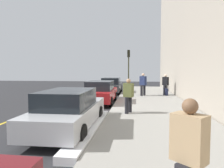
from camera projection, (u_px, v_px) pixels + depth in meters
name	position (u px, v px, depth m)	size (l,w,h in m)	color
ground_plane	(97.00, 107.00, 12.31)	(56.00, 56.00, 0.00)	#28282B
sidewalk	(152.00, 106.00, 11.92)	(28.00, 4.60, 0.15)	gray
lane_stripe_centre	(48.00, 105.00, 12.68)	(28.00, 0.14, 0.01)	gold
snow_bank_curb	(91.00, 129.00, 7.28)	(5.37, 0.56, 0.22)	white
parked_car_silver	(69.00, 110.00, 7.41)	(4.79, 1.91, 1.51)	black
parked_car_red	(101.00, 92.00, 13.50)	(4.34, 1.91, 1.51)	black
parked_car_charcoal	(111.00, 85.00, 19.40)	(4.29, 1.92, 1.51)	black
pedestrian_black_coat	(165.00, 84.00, 16.96)	(0.52, 0.55, 1.74)	black
pedestrian_tan_coat	(189.00, 154.00, 2.81)	(0.52, 0.53, 1.69)	black
pedestrian_olive_coat	(128.00, 95.00, 9.71)	(0.52, 0.53, 1.67)	black
pedestrian_navy_coat	(143.00, 84.00, 16.43)	(0.54, 0.58, 1.83)	black
traffic_light_pole	(129.00, 63.00, 19.97)	(0.35, 0.26, 4.08)	#2D2D19
rolling_suitcase	(167.00, 92.00, 16.62)	(0.34, 0.22, 0.91)	#191E38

